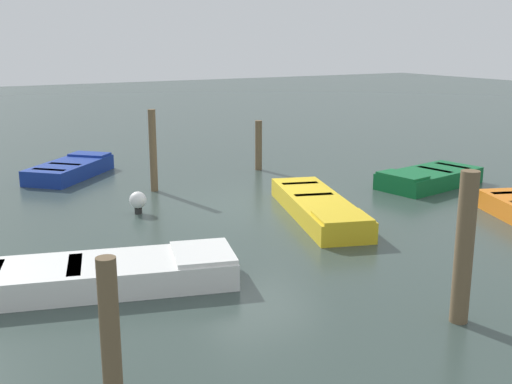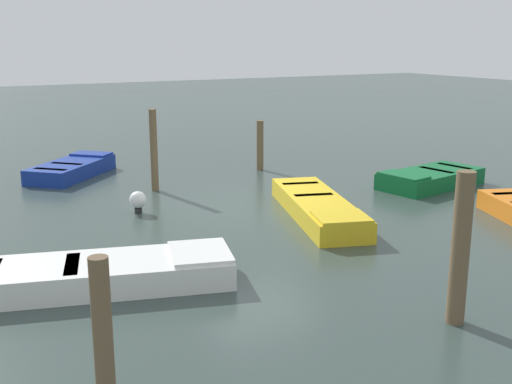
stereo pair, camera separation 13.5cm
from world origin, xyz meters
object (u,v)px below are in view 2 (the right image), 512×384
object	(u,v)px
mooring_piling_center	(260,145)
mooring_piling_far_right	(460,249)
rowboat_white	(97,274)
mooring_piling_near_right	(103,333)
marker_buoy	(138,200)
rowboat_yellow	(318,207)
rowboat_green	(430,178)
rowboat_blue	(72,169)
mooring_piling_far_left	(154,151)

from	to	relation	value
mooring_piling_center	mooring_piling_far_right	distance (m)	10.12
rowboat_white	mooring_piling_center	world-z (taller)	mooring_piling_center
mooring_piling_near_right	marker_buoy	distance (m)	7.26
mooring_piling_center	marker_buoy	distance (m)	5.25
marker_buoy	rowboat_yellow	bearing A→B (deg)	-122.77
rowboat_white	marker_buoy	distance (m)	4.07
rowboat_yellow	rowboat_green	size ratio (longest dim) A/B	1.38
rowboat_yellow	mooring_piling_center	world-z (taller)	mooring_piling_center
rowboat_green	rowboat_blue	size ratio (longest dim) A/B	1.07
rowboat_blue	mooring_piling_center	size ratio (longest dim) A/B	1.99
rowboat_blue	marker_buoy	size ratio (longest dim) A/B	5.80
mooring_piling_center	marker_buoy	world-z (taller)	mooring_piling_center
rowboat_white	rowboat_blue	distance (m)	8.14
rowboat_yellow	rowboat_white	xyz separation A→B (m)	(-1.58, 5.03, -0.00)
rowboat_green	mooring_piling_far_right	distance (m)	7.98
mooring_piling_far_right	rowboat_green	bearing A→B (deg)	-41.28
rowboat_yellow	mooring_piling_far_left	distance (m)	4.48
mooring_piling_center	mooring_piling_far_left	bearing A→B (deg)	105.51
rowboat_blue	rowboat_yellow	bearing A→B (deg)	-106.53
rowboat_yellow	rowboat_blue	bearing A→B (deg)	-133.05
rowboat_green	mooring_piling_far_left	size ratio (longest dim) A/B	1.50
rowboat_blue	mooring_piling_far_left	distance (m)	3.07
mooring_piling_far_right	mooring_piling_near_right	distance (m)	4.56
mooring_piling_near_right	rowboat_blue	bearing A→B (deg)	-10.89
mooring_piling_far_left	mooring_piling_near_right	distance (m)	9.26
mooring_piling_far_left	marker_buoy	bearing A→B (deg)	150.28
mooring_piling_far_left	mooring_piling_far_right	distance (m)	8.90
rowboat_white	mooring_piling_far_left	distance (m)	6.16
rowboat_blue	mooring_piling_far_right	xyz separation A→B (m)	(-11.45, -2.40, 0.80)
mooring_piling_far_right	marker_buoy	size ratio (longest dim) A/B	4.23
rowboat_yellow	rowboat_green	bearing A→B (deg)	120.98
mooring_piling_center	rowboat_green	bearing A→B (deg)	-144.22
rowboat_green	marker_buoy	distance (m)	7.32
rowboat_green	mooring_piling_center	world-z (taller)	mooring_piling_center
rowboat_white	mooring_piling_far_right	size ratio (longest dim) A/B	2.11
rowboat_white	mooring_piling_far_left	world-z (taller)	mooring_piling_far_left
rowboat_white	rowboat_blue	size ratio (longest dim) A/B	1.54
mooring_piling_far_left	rowboat_white	bearing A→B (deg)	152.27
rowboat_yellow	marker_buoy	size ratio (longest dim) A/B	8.58
mooring_piling_far_right	mooring_piling_near_right	bearing A→B (deg)	86.26
mooring_piling_far_left	mooring_piling_far_right	bearing A→B (deg)	-173.67
mooring_piling_center	mooring_piling_far_right	bearing A→B (deg)	165.84
rowboat_blue	mooring_piling_far_left	size ratio (longest dim) A/B	1.40
rowboat_green	rowboat_blue	distance (m)	9.41
mooring_piling_near_right	marker_buoy	xyz separation A→B (m)	(6.78, -2.56, -0.51)
rowboat_green	mooring_piling_near_right	distance (m)	11.33
rowboat_yellow	mooring_piling_far_right	distance (m)	5.22
rowboat_green	rowboat_white	size ratio (longest dim) A/B	0.70
mooring_piling_center	mooring_piling_far_right	size ratio (longest dim) A/B	0.69
rowboat_green	mooring_piling_near_right	xyz separation A→B (m)	(-5.67, 9.79, 0.58)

